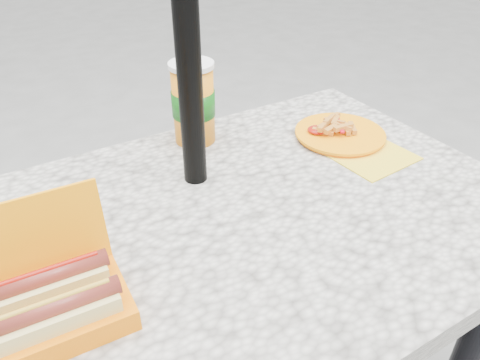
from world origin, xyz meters
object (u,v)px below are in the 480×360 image
umbrella_pole (186,16)px  fries_plate (341,134)px  soda_cup (193,103)px  hotdog_box (51,303)px

umbrella_pole → fries_plate: umbrella_pole is taller
umbrella_pole → soda_cup: 0.31m
fries_plate → soda_cup: size_ratio=1.55×
hotdog_box → soda_cup: 0.60m
umbrella_pole → soda_cup: bearing=63.4°
hotdog_box → soda_cup: size_ratio=1.11×
soda_cup → fries_plate: bearing=-30.4°
umbrella_pole → fries_plate: (0.40, -0.03, -0.34)m
umbrella_pole → soda_cup: size_ratio=10.95×
hotdog_box → soda_cup: (0.44, 0.40, 0.06)m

